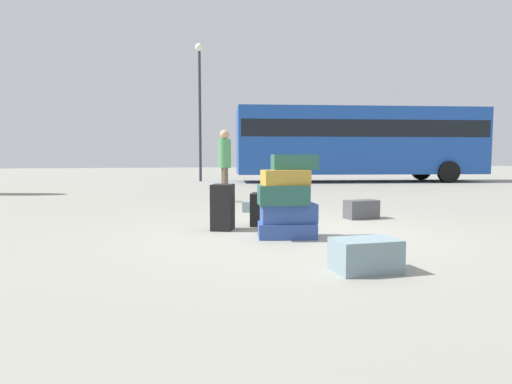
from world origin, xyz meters
TOP-DOWN VIEW (x-y plane):
  - ground_plane at (0.00, 0.00)m, footprint 80.00×80.00m
  - suitcase_tower at (-0.29, -0.27)m, footprint 0.85×0.56m
  - suitcase_slate_upright_blue at (-0.10, -2.07)m, footprint 0.61×0.41m
  - suitcase_slate_right_side at (0.03, 2.48)m, footprint 0.76×0.49m
  - suitcase_charcoal_left_side at (1.50, 1.17)m, footprint 0.61×0.37m
  - suitcase_black_behind_tower at (-1.02, 0.55)m, footprint 0.41×0.44m
  - suitcase_black_foreground_far at (-0.39, 0.81)m, footprint 0.39×0.46m
  - suitcase_cream_foreground_near at (0.33, 1.59)m, footprint 0.61×0.55m
  - person_bearded_onlooker at (-0.34, 4.60)m, footprint 0.30×0.34m
  - parked_bus at (6.75, 11.90)m, footprint 10.85×4.07m
  - lamp_post at (0.04, 13.63)m, footprint 0.36×0.36m

SIDE VIEW (x-z plane):
  - ground_plane at x=0.00m, z-range 0.00..0.00m
  - suitcase_slate_right_side at x=0.03m, z-range 0.00..0.20m
  - suitcase_cream_foreground_near at x=0.33m, z-range 0.00..0.26m
  - suitcase_slate_upright_blue at x=-0.10m, z-range 0.00..0.31m
  - suitcase_charcoal_left_side at x=1.50m, z-range 0.00..0.32m
  - suitcase_black_foreground_far at x=-0.39m, z-range 0.00..0.51m
  - suitcase_black_behind_tower at x=-1.02m, z-range 0.00..0.67m
  - suitcase_tower at x=-0.29m, z-range -0.06..1.04m
  - person_bearded_onlooker at x=-0.34m, z-range 0.16..1.87m
  - parked_bus at x=6.75m, z-range 0.26..3.41m
  - lamp_post at x=0.04m, z-range 0.92..6.89m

